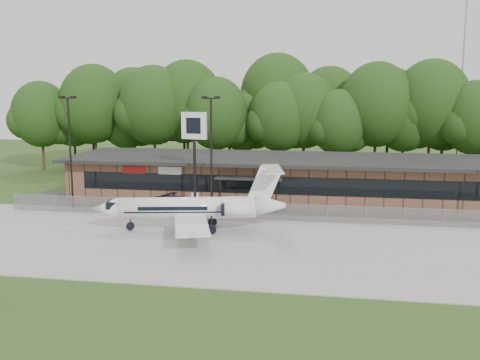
% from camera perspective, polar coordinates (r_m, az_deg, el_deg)
% --- Properties ---
extents(ground, '(160.00, 160.00, 0.00)m').
position_cam_1_polar(ground, '(30.43, -0.61, -11.05)').
color(ground, '#314C1B').
rests_on(ground, ground).
extents(apron, '(64.00, 18.00, 0.08)m').
position_cam_1_polar(apron, '(37.91, 1.57, -6.80)').
color(apron, '#9E9B93').
rests_on(apron, ground).
extents(parking_lot, '(50.00, 9.00, 0.06)m').
position_cam_1_polar(parking_lot, '(48.97, 3.48, -3.08)').
color(parking_lot, '#383835').
rests_on(parking_lot, ground).
extents(terminal, '(41.00, 11.65, 4.30)m').
position_cam_1_polar(terminal, '(52.91, 4.02, 0.23)').
color(terminal, brown).
rests_on(terminal, ground).
extents(fence, '(46.00, 0.04, 1.52)m').
position_cam_1_polar(fence, '(44.45, 2.86, -3.39)').
color(fence, gray).
rests_on(fence, ground).
extents(treeline, '(72.00, 12.00, 15.00)m').
position_cam_1_polar(treeline, '(70.29, 5.56, 6.87)').
color(treeline, '#173711').
rests_on(treeline, ground).
extents(radio_mast, '(0.20, 0.20, 25.00)m').
position_cam_1_polar(radio_mast, '(77.90, 22.59, 10.13)').
color(radio_mast, gray).
rests_on(radio_mast, ground).
extents(light_pole_left, '(1.55, 0.30, 10.23)m').
position_cam_1_polar(light_pole_left, '(50.39, -17.69, 3.70)').
color(light_pole_left, black).
rests_on(light_pole_left, ground).
extents(light_pole_mid, '(1.55, 0.30, 10.23)m').
position_cam_1_polar(light_pole_mid, '(45.90, -3.08, 3.61)').
color(light_pole_mid, black).
rests_on(light_pole_mid, ground).
extents(business_jet, '(14.86, 13.35, 5.02)m').
position_cam_1_polar(business_jet, '(40.99, -4.88, -3.06)').
color(business_jet, white).
rests_on(business_jet, ground).
extents(suv, '(5.65, 3.93, 1.43)m').
position_cam_1_polar(suv, '(50.67, -6.10, -1.89)').
color(suv, '#323235').
rests_on(suv, ground).
extents(pole_sign, '(2.33, 0.71, 8.87)m').
position_cam_1_polar(pole_sign, '(46.48, -4.91, 4.66)').
color(pole_sign, black).
rests_on(pole_sign, ground).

